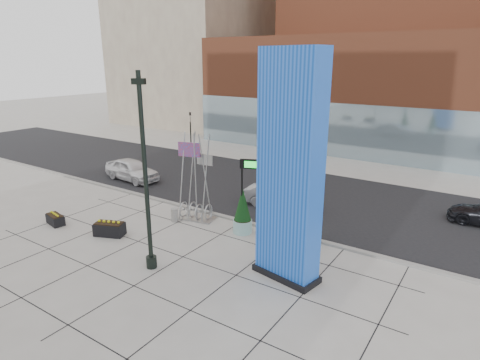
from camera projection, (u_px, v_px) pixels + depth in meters
The scene contains 18 objects.
ground at pixel (181, 244), 20.04m from camera, with size 160.00×160.00×0.00m, color #9E9991.
street_asphalt at pixel (277, 191), 28.01m from camera, with size 80.00×12.00×0.02m, color black.
curb_edge at pixel (227, 217), 23.21m from camera, with size 80.00×0.30×0.12m, color gray.
tower_podium at pixel (370, 94), 39.44m from camera, with size 34.00×10.00×11.00m, color brown.
tower_glass_front at pixel (351, 132), 36.48m from camera, with size 34.00×0.60×5.00m, color #8CA5B2.
blue_pylon at pixel (290, 175), 15.76m from camera, with size 2.98×1.74×9.32m.
lamp_post at pixel (147, 193), 16.78m from camera, with size 0.58×0.47×8.46m.
public_art_sculpture at pixel (196, 197), 22.83m from camera, with size 2.39×1.49×5.06m.
concrete_bollard at pixel (175, 215), 22.71m from camera, with size 0.39×0.39×0.76m, color gray.
overhead_street_sign at pixel (253, 172), 19.95m from camera, with size 1.82×0.88×4.03m.
round_planter_east at pixel (307, 219), 19.82m from camera, with size 1.06×1.06×2.66m.
round_planter_mid at pixel (308, 222), 19.83m from camera, with size 0.96×0.96×2.40m.
round_planter_west at pixel (243, 211), 21.02m from camera, with size 1.01×1.01×2.52m.
box_planter_north at pixel (55, 219), 22.32m from camera, with size 1.33×0.85×0.68m.
box_planter_south at pixel (109, 228), 20.92m from camera, with size 1.70×1.29×0.84m.
car_white_west at pixel (132, 170), 30.30m from camera, with size 1.91×4.75×1.62m, color white.
car_silver_mid at pixel (280, 196), 24.85m from camera, with size 1.52×4.37×1.44m, color #9A9CA2.
traffic_signal at pixel (191, 131), 37.68m from camera, with size 0.15×0.18×4.10m.
Camera 1 is at (12.55, -13.57, 8.88)m, focal length 30.00 mm.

